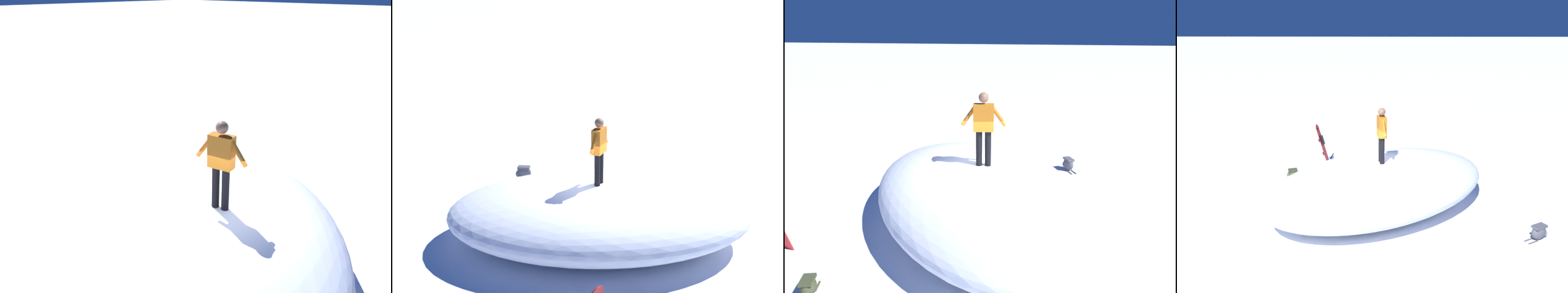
{
  "view_description": "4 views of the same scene",
  "coord_description": "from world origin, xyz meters",
  "views": [
    {
      "loc": [
        -4.2,
        4.93,
        5.22
      ],
      "look_at": [
        0.28,
        0.18,
        2.61
      ],
      "focal_mm": 36.86,
      "sensor_mm": 36.0,
      "label": 1
    },
    {
      "loc": [
        -9.71,
        -6.4,
        6.38
      ],
      "look_at": [
        0.03,
        0.43,
        2.29
      ],
      "focal_mm": 47.22,
      "sensor_mm": 36.0,
      "label": 2
    },
    {
      "loc": [
        1.75,
        -7.83,
        4.38
      ],
      "look_at": [
        -0.13,
        -0.38,
        2.02
      ],
      "focal_mm": 34.66,
      "sensor_mm": 36.0,
      "label": 3
    },
    {
      "loc": [
        11.13,
        -0.08,
        5.58
      ],
      "look_at": [
        -0.52,
        -0.29,
        1.84
      ],
      "focal_mm": 36.8,
      "sensor_mm": 36.0,
      "label": 4
    }
  ],
  "objects": [
    {
      "name": "backpack_near",
      "position": [
        -2.46,
        -3.25,
        0.17
      ],
      "size": [
        0.39,
        0.59,
        0.34
      ],
      "color": "#383D23",
      "rests_on": "ground"
    },
    {
      "name": "backpack_far",
      "position": [
        1.7,
        4.14,
        0.21
      ],
      "size": [
        0.51,
        0.69,
        0.41
      ],
      "color": "#4C4C51",
      "rests_on": "ground"
    },
    {
      "name": "ground",
      "position": [
        0.0,
        0.0,
        0.0
      ],
      "size": [
        240.0,
        240.0,
        0.0
      ],
      "primitive_type": "plane",
      "color": "white"
    },
    {
      "name": "snow_mound",
      "position": [
        -0.2,
        -0.08,
        0.73
      ],
      "size": [
        8.04,
        8.67,
        1.46
      ],
      "primitive_type": "ellipsoid",
      "rotation": [
        0.0,
        0.0,
        2.2
      ],
      "color": "white",
      "rests_on": "ground"
    },
    {
      "name": "snowboarder_standing",
      "position": [
        -0.14,
        -0.02,
        2.41
      ],
      "size": [
        1.01,
        0.3,
        1.66
      ],
      "color": "black",
      "rests_on": "snow_mound"
    }
  ]
}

